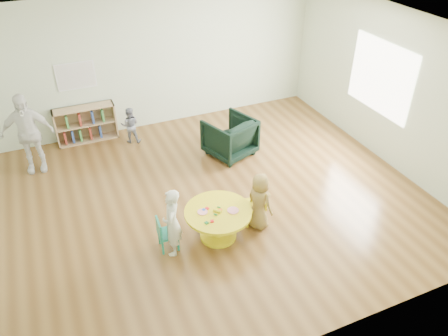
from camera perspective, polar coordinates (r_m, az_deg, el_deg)
name	(u,v)px	position (r m, az deg, el deg)	size (l,w,h in m)	color
room	(210,96)	(6.47, -1.81, 9.44)	(7.10, 7.00, 2.80)	brown
activity_table	(218,219)	(6.50, -0.78, -6.66)	(1.00, 1.00, 0.54)	yellow
kid_chair_left	(165,233)	(6.41, -7.68, -8.42)	(0.30, 0.30, 0.53)	#188469
kid_chair_right	(257,203)	(6.82, 4.28, -4.63)	(0.39, 0.39, 0.62)	yellow
bookshelf	(85,124)	(9.36, -17.68, 5.51)	(1.20, 0.30, 0.75)	tan
alphabet_poster	(76,76)	(9.07, -18.79, 11.33)	(0.74, 0.01, 0.54)	white
armchair	(230,137)	(8.42, 0.76, 4.09)	(0.82, 0.84, 0.77)	black
child_left	(172,223)	(6.18, -6.79, -7.11)	(0.39, 0.26, 1.08)	silver
child_right	(259,201)	(6.63, 4.65, -4.37)	(0.47, 0.30, 0.95)	gold
toddler	(130,125)	(9.04, -12.17, 5.49)	(0.37, 0.29, 0.76)	#18213D
adult_caretaker	(28,134)	(8.51, -24.27, 4.12)	(0.89, 0.37, 1.52)	white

